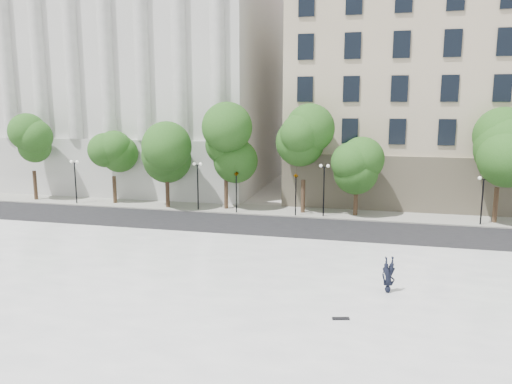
{
  "coord_description": "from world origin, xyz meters",
  "views": [
    {
      "loc": [
        10.25,
        -18.59,
        9.58
      ],
      "look_at": [
        3.38,
        10.0,
        4.28
      ],
      "focal_mm": 35.0,
      "sensor_mm": 36.0,
      "label": 1
    }
  ],
  "objects_px": {
    "person_lying": "(388,287)",
    "skateboard": "(341,318)",
    "traffic_light_east": "(296,173)",
    "traffic_light_west": "(236,172)"
  },
  "relations": [
    {
      "from": "traffic_light_west",
      "to": "skateboard",
      "type": "distance_m",
      "value": 23.33
    },
    {
      "from": "traffic_light_west",
      "to": "traffic_light_east",
      "type": "distance_m",
      "value": 5.2
    },
    {
      "from": "person_lying",
      "to": "skateboard",
      "type": "bearing_deg",
      "value": -134.28
    },
    {
      "from": "traffic_light_west",
      "to": "person_lying",
      "type": "bearing_deg",
      "value": -53.7
    },
    {
      "from": "person_lying",
      "to": "skateboard",
      "type": "distance_m",
      "value": 4.2
    },
    {
      "from": "traffic_light_west",
      "to": "skateboard",
      "type": "xyz_separation_m",
      "value": [
        10.43,
        -20.63,
        -3.17
      ]
    },
    {
      "from": "traffic_light_east",
      "to": "skateboard",
      "type": "height_order",
      "value": "traffic_light_east"
    },
    {
      "from": "traffic_light_east",
      "to": "skateboard",
      "type": "relative_size",
      "value": 5.79
    },
    {
      "from": "traffic_light_east",
      "to": "person_lying",
      "type": "height_order",
      "value": "traffic_light_east"
    },
    {
      "from": "traffic_light_east",
      "to": "person_lying",
      "type": "distance_m",
      "value": 18.69
    }
  ]
}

